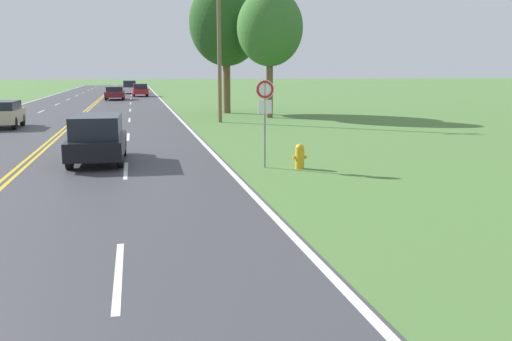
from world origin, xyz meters
name	(u,v)px	position (x,y,z in m)	size (l,w,h in m)	color
fire_hydrant	(300,156)	(8.76, 15.70, 0.41)	(0.45, 0.29, 0.80)	gold
traffic_sign	(265,102)	(7.71, 16.11, 2.13)	(0.60, 0.10, 2.81)	gray
utility_pole_midground	(219,38)	(8.72, 31.91, 4.97)	(1.80, 0.24, 9.62)	brown
tree_left_verge	(270,28)	(12.44, 34.43, 5.79)	(4.29, 4.29, 8.29)	brown
tree_behind_sign	(226,23)	(10.34, 39.00, 6.44)	(5.32, 5.32, 9.53)	brown
car_black_van_nearest	(97,137)	(2.39, 18.36, 0.86)	(1.85, 4.12, 1.62)	black
car_champagne_hatchback_approaching	(1,113)	(-3.43, 31.16, 0.79)	(1.90, 3.51, 1.46)	black
car_maroon_sedan_mid_near	(115,93)	(1.67, 59.91, 0.75)	(2.02, 4.75, 1.40)	black
car_red_hatchback_mid_far	(140,90)	(4.42, 66.92, 0.82)	(1.92, 3.56, 1.53)	black
car_white_van_receding	(130,87)	(3.15, 75.50, 0.91)	(1.87, 4.24, 1.77)	black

